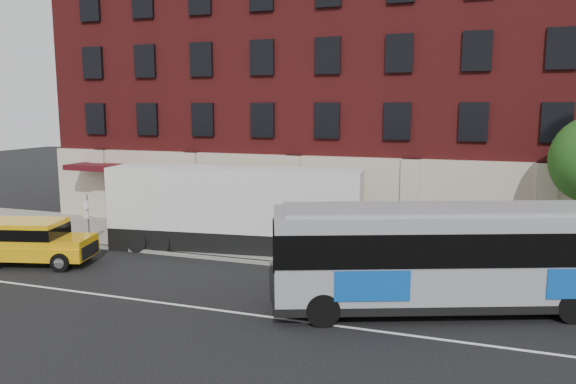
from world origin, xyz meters
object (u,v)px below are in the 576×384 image
(city_bus, at_px, (468,254))
(shipping_container, at_px, (235,210))
(sign_pole, at_px, (87,216))
(yellow_suv, at_px, (31,239))

(city_bus, relative_size, shipping_container, 1.08)
(sign_pole, bearing_deg, city_bus, -9.70)
(sign_pole, xyz_separation_m, shipping_container, (7.05, 1.45, 0.47))
(sign_pole, relative_size, city_bus, 0.20)
(city_bus, height_order, yellow_suv, city_bus)
(sign_pole, relative_size, shipping_container, 0.21)
(city_bus, bearing_deg, yellow_suv, -178.78)
(sign_pole, bearing_deg, yellow_suv, -93.82)
(sign_pole, height_order, yellow_suv, sign_pole)
(yellow_suv, relative_size, shipping_container, 0.43)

